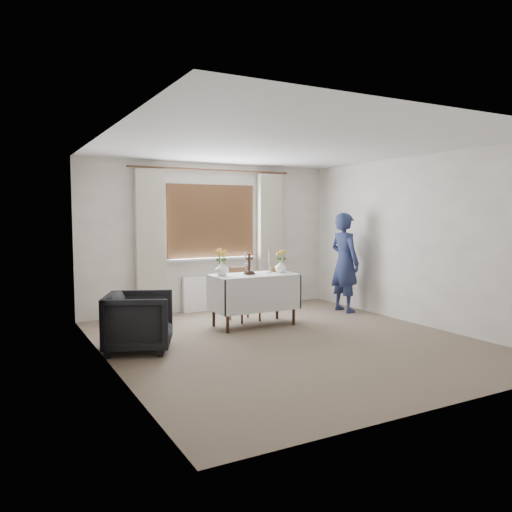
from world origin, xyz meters
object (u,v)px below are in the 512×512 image
(altar_table, at_px, (254,300))
(wooden_chair, at_px, (245,294))
(person, at_px, (345,262))
(flower_vase_right, at_px, (281,267))
(flower_vase_left, at_px, (222,269))
(wooden_cross, at_px, (249,264))
(armchair, at_px, (139,322))

(altar_table, relative_size, wooden_chair, 1.49)
(person, height_order, flower_vase_right, person)
(flower_vase_left, bearing_deg, wooden_chair, 28.71)
(altar_table, bearing_deg, wooden_chair, 83.71)
(wooden_cross, xyz_separation_m, flower_vase_right, (0.53, -0.02, -0.06))
(altar_table, bearing_deg, person, 7.29)
(armchair, relative_size, person, 0.47)
(altar_table, distance_m, wooden_cross, 0.54)
(altar_table, xyz_separation_m, wooden_chair, (0.04, 0.37, 0.03))
(armchair, height_order, flower_vase_right, flower_vase_right)
(armchair, height_order, person, person)
(armchair, distance_m, wooden_cross, 1.94)
(wooden_chair, xyz_separation_m, flower_vase_left, (-0.52, -0.28, 0.45))
(altar_table, height_order, flower_vase_right, flower_vase_right)
(wooden_cross, relative_size, flower_vase_right, 1.71)
(wooden_chair, distance_m, wooden_cross, 0.63)
(altar_table, height_order, armchair, altar_table)
(armchair, bearing_deg, flower_vase_right, -54.35)
(armchair, distance_m, flower_vase_right, 2.41)
(armchair, bearing_deg, wooden_cross, -50.17)
(person, distance_m, wooden_cross, 1.95)
(wooden_chair, xyz_separation_m, flower_vase_right, (0.41, -0.38, 0.44))
(person, relative_size, flower_vase_left, 8.39)
(person, bearing_deg, wooden_cross, 93.21)
(person, bearing_deg, altar_table, 93.57)
(wooden_chair, height_order, flower_vase_right, flower_vase_right)
(wooden_chair, relative_size, armchair, 1.07)
(person, xyz_separation_m, wooden_cross, (-1.93, -0.24, 0.09))
(armchair, distance_m, person, 3.82)
(wooden_cross, relative_size, flower_vase_left, 1.58)
(flower_vase_right, bearing_deg, armchair, -167.15)
(flower_vase_left, bearing_deg, flower_vase_right, -6.17)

